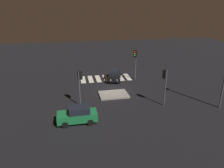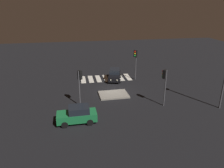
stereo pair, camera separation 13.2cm
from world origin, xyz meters
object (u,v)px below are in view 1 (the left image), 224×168
(traffic_light_west, at_px, (165,79))
(traffic_light_north, at_px, (80,80))
(car_green, at_px, (78,115))
(traffic_light_south, at_px, (135,57))
(car_black, at_px, (114,75))
(traffic_island, at_px, (114,95))

(traffic_light_west, bearing_deg, traffic_light_north, 36.28)
(car_green, bearing_deg, traffic_light_south, -129.63)
(traffic_light_south, relative_size, traffic_light_west, 1.08)
(traffic_light_west, bearing_deg, traffic_light_south, -39.31)
(car_green, height_order, car_black, car_black)
(traffic_island, xyz_separation_m, traffic_light_north, (4.12, 2.13, 2.99))
(car_green, height_order, traffic_light_west, traffic_light_west)
(car_black, height_order, traffic_light_north, traffic_light_north)
(traffic_island, distance_m, traffic_light_south, 7.48)
(traffic_light_north, bearing_deg, traffic_light_south, 1.52)
(car_black, xyz_separation_m, traffic_light_west, (-3.64, 9.37, 2.33))
(traffic_island, xyz_separation_m, traffic_light_south, (-4.25, -5.20, 3.31))
(traffic_light_south, distance_m, traffic_light_west, 8.99)
(traffic_light_west, bearing_deg, car_green, 58.58)
(traffic_light_south, bearing_deg, traffic_light_north, -1.44)
(traffic_island, relative_size, traffic_light_south, 0.81)
(traffic_island, relative_size, car_green, 0.94)
(traffic_island, bearing_deg, traffic_light_north, 27.37)
(traffic_light_west, bearing_deg, traffic_island, 8.94)
(car_green, xyz_separation_m, car_black, (-5.87, -11.39, 0.00))
(car_black, relative_size, traffic_light_south, 0.91)
(traffic_island, distance_m, car_green, 7.45)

